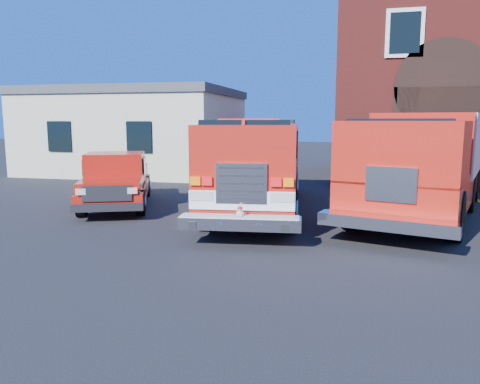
% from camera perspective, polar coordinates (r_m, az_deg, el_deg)
% --- Properties ---
extents(ground, '(100.00, 100.00, 0.00)m').
position_cam_1_polar(ground, '(10.89, 1.46, -5.84)').
color(ground, black).
rests_on(ground, ground).
extents(parking_stripe_far, '(0.12, 3.00, 0.01)m').
position_cam_1_polar(parking_stripe_far, '(18.06, 27.03, -0.93)').
color(parking_stripe_far, yellow).
rests_on(parking_stripe_far, ground).
extents(side_building, '(10.20, 8.20, 4.35)m').
position_cam_1_polar(side_building, '(25.85, -12.39, 7.36)').
color(side_building, beige).
rests_on(side_building, ground).
extents(fire_engine, '(3.44, 9.23, 2.78)m').
position_cam_1_polar(fire_engine, '(14.43, 2.24, 3.57)').
color(fire_engine, black).
rests_on(fire_engine, ground).
extents(pickup_truck, '(3.72, 5.60, 1.73)m').
position_cam_1_polar(pickup_truck, '(15.55, -14.76, 1.35)').
color(pickup_truck, black).
rests_on(pickup_truck, ground).
extents(secondary_truck, '(5.21, 9.48, 2.94)m').
position_cam_1_polar(secondary_truck, '(14.71, 21.47, 3.70)').
color(secondary_truck, black).
rests_on(secondary_truck, ground).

